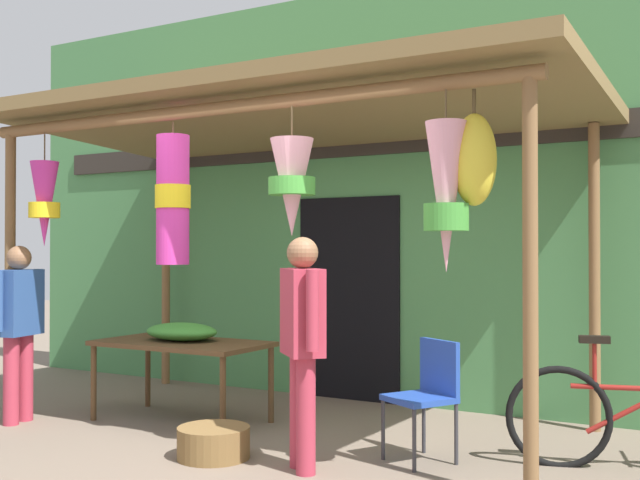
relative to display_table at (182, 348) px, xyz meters
The scene contains 10 objects.
ground_plane 1.44m from the display_table, 25.94° to the right, with size 30.00×30.00×0.00m, color #756656.
shop_facade 2.50m from the display_table, 55.76° to the left, with size 9.27×0.29×4.07m.
market_stall_canopy 2.08m from the display_table, 12.59° to the left, with size 5.05×2.55×2.76m.
display_table is the anchor object (origin of this frame).
flower_heap_on_table 0.15m from the display_table, 124.07° to the left, with size 0.68×0.48×0.15m.
folding_chair 2.31m from the display_table, ahead, with size 0.55×0.55×0.84m.
wicker_basket_by_table 1.35m from the display_table, 39.98° to the right, with size 0.52×0.52×0.22m, color brown.
parked_bicycle 3.66m from the display_table, ahead, with size 1.69×0.61×0.92m.
vendor_in_orange 1.85m from the display_table, 24.48° to the right, with size 0.45×0.44×1.56m.
passerby_at_right 1.41m from the display_table, 148.45° to the right, with size 0.30×0.58×1.51m.
Camera 1 is at (3.15, -4.63, 1.48)m, focal length 43.28 mm.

